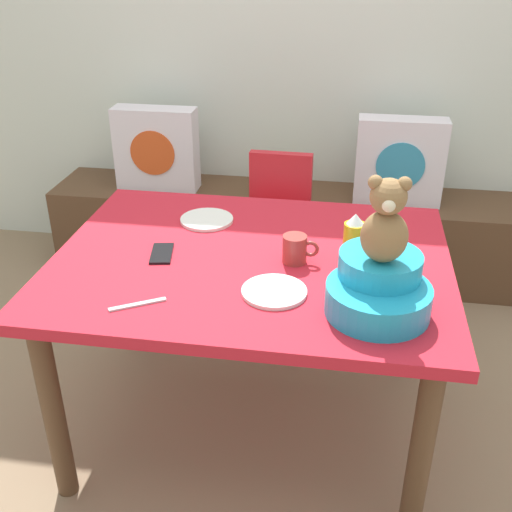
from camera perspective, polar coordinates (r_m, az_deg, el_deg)
ground_plane at (r=2.50m, az=-0.38°, el=-15.21°), size 8.00×8.00×0.00m
back_wall at (r=3.37m, az=4.14°, el=20.92°), size 4.40×0.10×2.60m
window_bench at (r=3.41m, az=3.10°, el=2.23°), size 2.60×0.44×0.46m
pillow_floral_left at (r=3.37m, az=-9.25°, el=9.81°), size 0.44×0.15×0.44m
pillow_floral_right at (r=3.22m, az=13.22°, el=8.57°), size 0.44×0.15×0.44m
book_stack at (r=3.31m, az=2.02°, el=6.57°), size 0.20×0.14×0.09m
dining_table at (r=2.11m, az=-0.43°, el=-2.32°), size 1.33×1.03×0.74m
highchair at (r=2.90m, az=1.87°, el=3.75°), size 0.34×0.45×0.79m
infant_seat_teal at (r=1.78m, az=11.34°, el=-2.93°), size 0.30×0.33×0.16m
teddy_bear at (r=1.69m, az=11.98°, el=3.08°), size 0.13×0.12×0.25m
ketchup_bottle at (r=2.00m, az=9.08°, el=1.34°), size 0.07×0.07×0.18m
coffee_mug at (r=2.01m, az=3.70°, el=0.65°), size 0.12×0.08×0.09m
dinner_plate_near at (r=2.33m, az=-4.61°, el=3.40°), size 0.20×0.20×0.01m
dinner_plate_far at (r=1.86m, az=1.70°, el=-3.32°), size 0.20×0.20×0.01m
cell_phone at (r=2.10m, az=-8.76°, el=0.24°), size 0.10×0.15×0.01m
table_fork at (r=1.83m, az=-10.97°, el=-4.44°), size 0.15×0.10×0.01m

